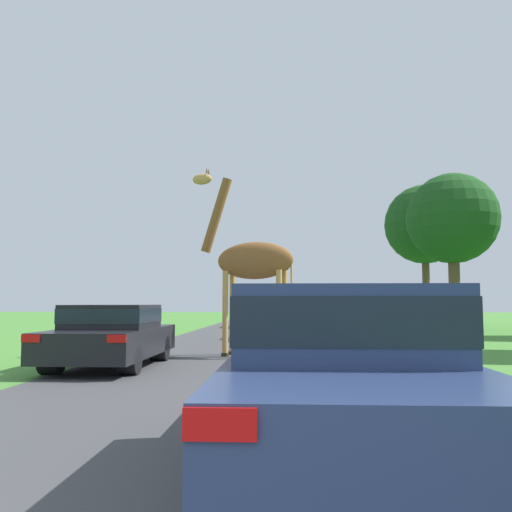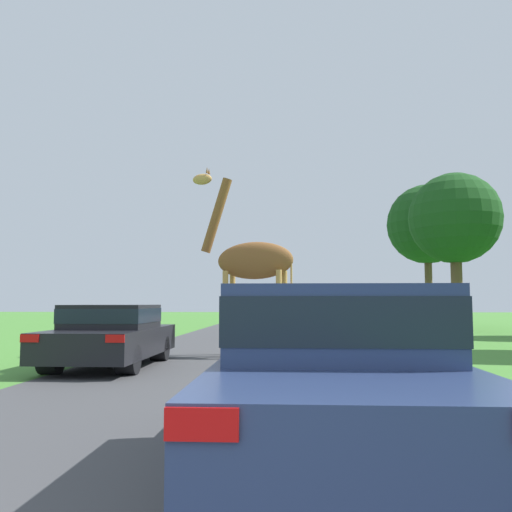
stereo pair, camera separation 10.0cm
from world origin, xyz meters
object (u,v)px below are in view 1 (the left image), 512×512
(car_far_ahead, at_px, (318,318))
(car_verge_right, at_px, (112,334))
(car_queue_left, at_px, (259,313))
(car_lead_maroon, at_px, (340,369))
(car_queue_right, at_px, (271,320))
(tree_centre_back, at_px, (425,225))
(giraffe_near_road, at_px, (250,262))
(tree_left_edge, at_px, (452,219))

(car_far_ahead, distance_m, car_verge_right, 16.04)
(car_queue_left, distance_m, car_verge_right, 19.22)
(car_lead_maroon, distance_m, car_queue_right, 16.46)
(car_queue_right, xyz_separation_m, tree_centre_back, (8.97, 11.53, 5.35))
(giraffe_near_road, bearing_deg, car_far_ahead, 3.92)
(car_far_ahead, height_order, car_verge_right, car_verge_right)
(car_queue_left, bearing_deg, car_lead_maroon, -85.81)
(car_queue_right, xyz_separation_m, tree_left_edge, (8.86, 5.82, 4.80))
(giraffe_near_road, distance_m, tree_left_edge, 16.17)
(car_lead_maroon, distance_m, car_queue_left, 25.98)
(car_queue_right, bearing_deg, tree_centre_back, 52.13)
(car_lead_maroon, height_order, tree_centre_back, tree_centre_back)
(car_queue_left, height_order, tree_centre_back, tree_centre_back)
(car_lead_maroon, relative_size, car_verge_right, 1.07)
(tree_left_edge, bearing_deg, car_verge_right, -128.03)
(giraffe_near_road, xyz_separation_m, tree_centre_back, (9.33, 18.64, 3.61))
(car_verge_right, bearing_deg, giraffe_near_road, 41.32)
(giraffe_near_road, bearing_deg, car_queue_left, 17.11)
(giraffe_near_road, relative_size, car_queue_right, 1.27)
(car_verge_right, bearing_deg, car_queue_right, 71.56)
(car_far_ahead, bearing_deg, tree_left_edge, 2.66)
(car_verge_right, relative_size, tree_left_edge, 0.55)
(car_queue_right, distance_m, tree_centre_back, 15.56)
(car_queue_left, distance_m, car_far_ahead, 5.02)
(car_far_ahead, bearing_deg, tree_centre_back, 41.56)
(car_verge_right, bearing_deg, tree_left_edge, 51.97)
(giraffe_near_road, relative_size, car_far_ahead, 1.09)
(car_lead_maroon, bearing_deg, car_verge_right, 121.67)
(tree_centre_back, bearing_deg, tree_left_edge, -91.04)
(car_lead_maroon, bearing_deg, car_queue_right, 93.51)
(giraffe_near_road, relative_size, tree_left_edge, 0.65)
(car_verge_right, height_order, tree_left_edge, tree_left_edge)
(car_far_ahead, bearing_deg, car_queue_left, 127.68)
(car_lead_maroon, distance_m, tree_left_edge, 24.06)
(giraffe_near_road, height_order, car_far_ahead, giraffe_near_road)
(car_verge_right, distance_m, tree_centre_back, 24.97)
(car_queue_right, xyz_separation_m, car_far_ahead, (2.17, 5.51, -0.04))
(car_lead_maroon, height_order, car_far_ahead, car_lead_maroon)
(tree_left_edge, bearing_deg, giraffe_near_road, -125.51)
(car_lead_maroon, relative_size, tree_left_edge, 0.59)
(car_lead_maroon, height_order, car_verge_right, car_lead_maroon)
(car_verge_right, bearing_deg, car_lead_maroon, -58.33)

